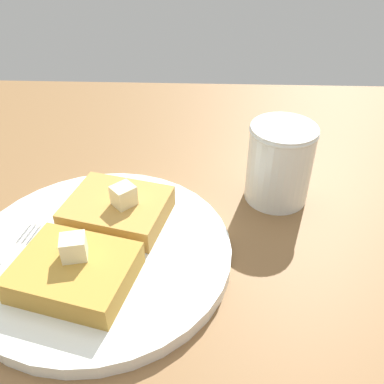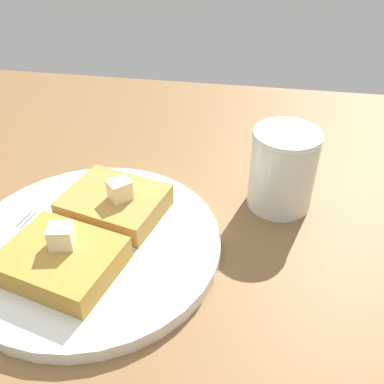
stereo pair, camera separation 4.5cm
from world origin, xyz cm
name	(u,v)px [view 2 (the right image)]	position (x,y,z in cm)	size (l,w,h in cm)	color
table_surface	(181,321)	(0.00, 0.00, 1.12)	(104.37, 104.37, 2.24)	brown
plate	(93,243)	(6.50, 10.49, 3.10)	(26.41, 26.41, 1.48)	white
toast_slice_left	(62,260)	(1.99, 11.61, 4.97)	(8.29, 10.22, 2.50)	#B28535
toast_slice_middle	(115,203)	(11.02, 9.36, 4.97)	(8.29, 10.22, 2.50)	#B6863E
butter_pat_primary	(61,236)	(2.75, 11.53, 7.32)	(2.19, 1.97, 2.19)	#F2EEC4
butter_pat_secondary	(120,190)	(10.46, 8.40, 7.32)	(2.19, 1.97, 2.19)	beige
syrup_jar	(282,173)	(17.70, -8.42, 6.48)	(7.65, 7.65, 9.45)	#3C1705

